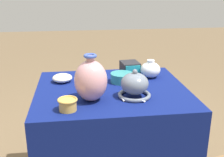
{
  "coord_description": "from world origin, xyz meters",
  "views": [
    {
      "loc": [
        -0.21,
        -1.61,
        1.39
      ],
      "look_at": [
        -0.01,
        -0.11,
        0.87
      ],
      "focal_mm": 45.0,
      "sensor_mm": 36.0,
      "label": 1
    }
  ],
  "objects_px": {
    "jar_round_porcelain": "(150,70)",
    "mosaic_tile_box": "(130,68)",
    "vase_dome_bell": "(135,86)",
    "pot_squat_teal": "(122,78)",
    "cup_wide_ochre": "(68,104)",
    "vase_tall_bulbous": "(91,80)",
    "bowl_shallow_ivory": "(62,78)"
  },
  "relations": [
    {
      "from": "mosaic_tile_box",
      "to": "pot_squat_teal",
      "type": "distance_m",
      "value": 0.19
    },
    {
      "from": "vase_tall_bulbous",
      "to": "jar_round_porcelain",
      "type": "bearing_deg",
      "value": 38.86
    },
    {
      "from": "bowl_shallow_ivory",
      "to": "jar_round_porcelain",
      "type": "height_order",
      "value": "jar_round_porcelain"
    },
    {
      "from": "vase_dome_bell",
      "to": "mosaic_tile_box",
      "type": "relative_size",
      "value": 1.3
    },
    {
      "from": "vase_dome_bell",
      "to": "bowl_shallow_ivory",
      "type": "relative_size",
      "value": 1.53
    },
    {
      "from": "cup_wide_ochre",
      "to": "pot_squat_teal",
      "type": "bearing_deg",
      "value": 48.39
    },
    {
      "from": "vase_dome_bell",
      "to": "pot_squat_teal",
      "type": "distance_m",
      "value": 0.26
    },
    {
      "from": "pot_squat_teal",
      "to": "jar_round_porcelain",
      "type": "relative_size",
      "value": 1.1
    },
    {
      "from": "mosaic_tile_box",
      "to": "jar_round_porcelain",
      "type": "xyz_separation_m",
      "value": [
        0.12,
        -0.1,
        0.01
      ]
    },
    {
      "from": "cup_wide_ochre",
      "to": "bowl_shallow_ivory",
      "type": "height_order",
      "value": "cup_wide_ochre"
    },
    {
      "from": "vase_tall_bulbous",
      "to": "mosaic_tile_box",
      "type": "distance_m",
      "value": 0.54
    },
    {
      "from": "cup_wide_ochre",
      "to": "bowl_shallow_ivory",
      "type": "distance_m",
      "value": 0.45
    },
    {
      "from": "vase_tall_bulbous",
      "to": "vase_dome_bell",
      "type": "bearing_deg",
      "value": 3.3
    },
    {
      "from": "mosaic_tile_box",
      "to": "cup_wide_ochre",
      "type": "distance_m",
      "value": 0.71
    },
    {
      "from": "vase_dome_bell",
      "to": "bowl_shallow_ivory",
      "type": "xyz_separation_m",
      "value": [
        -0.42,
        0.32,
        -0.04
      ]
    },
    {
      "from": "bowl_shallow_ivory",
      "to": "pot_squat_teal",
      "type": "height_order",
      "value": "pot_squat_teal"
    },
    {
      "from": "cup_wide_ochre",
      "to": "bowl_shallow_ivory",
      "type": "xyz_separation_m",
      "value": [
        -0.04,
        0.45,
        -0.01
      ]
    },
    {
      "from": "mosaic_tile_box",
      "to": "jar_round_porcelain",
      "type": "distance_m",
      "value": 0.16
    },
    {
      "from": "mosaic_tile_box",
      "to": "cup_wide_ochre",
      "type": "relative_size",
      "value": 1.49
    },
    {
      "from": "vase_dome_bell",
      "to": "bowl_shallow_ivory",
      "type": "height_order",
      "value": "vase_dome_bell"
    },
    {
      "from": "mosaic_tile_box",
      "to": "cup_wide_ochre",
      "type": "height_order",
      "value": "mosaic_tile_box"
    },
    {
      "from": "bowl_shallow_ivory",
      "to": "vase_dome_bell",
      "type": "bearing_deg",
      "value": -37.06
    },
    {
      "from": "mosaic_tile_box",
      "to": "vase_dome_bell",
      "type": "bearing_deg",
      "value": -103.97
    },
    {
      "from": "vase_tall_bulbous",
      "to": "mosaic_tile_box",
      "type": "relative_size",
      "value": 1.71
    },
    {
      "from": "jar_round_porcelain",
      "to": "mosaic_tile_box",
      "type": "bearing_deg",
      "value": 141.76
    },
    {
      "from": "vase_tall_bulbous",
      "to": "cup_wide_ochre",
      "type": "bearing_deg",
      "value": -137.74
    },
    {
      "from": "mosaic_tile_box",
      "to": "bowl_shallow_ivory",
      "type": "relative_size",
      "value": 1.18
    },
    {
      "from": "vase_dome_bell",
      "to": "pot_squat_teal",
      "type": "relative_size",
      "value": 1.33
    },
    {
      "from": "vase_tall_bulbous",
      "to": "vase_dome_bell",
      "type": "xyz_separation_m",
      "value": [
        0.25,
        0.01,
        -0.05
      ]
    },
    {
      "from": "vase_dome_bell",
      "to": "mosaic_tile_box",
      "type": "xyz_separation_m",
      "value": [
        0.06,
        0.43,
        -0.02
      ]
    },
    {
      "from": "mosaic_tile_box",
      "to": "bowl_shallow_ivory",
      "type": "distance_m",
      "value": 0.49
    },
    {
      "from": "mosaic_tile_box",
      "to": "pot_squat_teal",
      "type": "bearing_deg",
      "value": -123.47
    }
  ]
}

